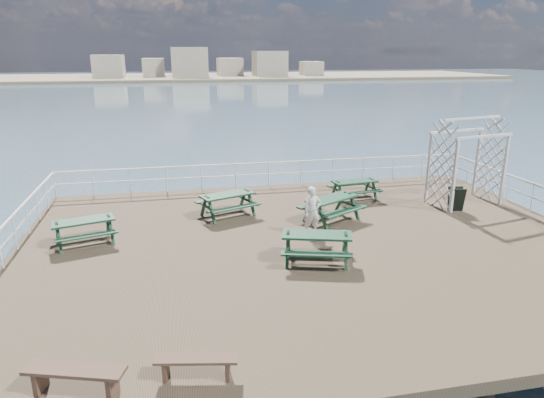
{
  "coord_description": "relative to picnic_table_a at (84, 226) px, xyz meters",
  "views": [
    {
      "loc": [
        -4.08,
        -13.45,
        5.73
      ],
      "look_at": [
        -1.0,
        1.36,
        1.1
      ],
      "focal_mm": 32.0,
      "sensor_mm": 36.0,
      "label": 1
    }
  ],
  "objects": [
    {
      "name": "picnic_table_c",
      "position": [
        9.89,
        2.78,
        -0.01
      ],
      "size": [
        1.93,
        1.63,
        0.87
      ],
      "rotation": [
        0.0,
        0.0,
        0.11
      ],
      "color": "#13351F",
      "rests_on": "ground"
    },
    {
      "name": "ground",
      "position": [
        6.91,
        -1.45,
        -0.71
      ],
      "size": [
        18.0,
        14.0,
        0.3
      ],
      "primitive_type": "cube",
      "color": "brown",
      "rests_on": "ground"
    },
    {
      "name": "picnic_table_d",
      "position": [
        6.64,
        -2.75,
        0.04
      ],
      "size": [
        2.29,
        2.03,
        0.94
      ],
      "rotation": [
        0.0,
        0.0,
        -0.28
      ],
      "color": "#13351F",
      "rests_on": "ground"
    },
    {
      "name": "picnic_table_b",
      "position": [
        4.66,
        1.75,
        0.04
      ],
      "size": [
        2.35,
        2.13,
        0.93
      ],
      "rotation": [
        0.0,
        0.0,
        0.37
      ],
      "color": "#13351F",
      "rests_on": "ground"
    },
    {
      "name": "sea_backdrop",
      "position": [
        19.45,
        132.62,
        -1.07
      ],
      "size": [
        300.0,
        300.0,
        9.2
      ],
      "color": "#3A4F62",
      "rests_on": "ground"
    },
    {
      "name": "railing",
      "position": [
        6.84,
        1.12,
        0.31
      ],
      "size": [
        17.77,
        13.76,
        1.1
      ],
      "color": "white",
      "rests_on": "ground"
    },
    {
      "name": "flat_bench_far",
      "position": [
        3.01,
        -7.25,
        -0.24
      ],
      "size": [
        1.54,
        0.64,
        0.43
      ],
      "rotation": [
        0.0,
        0.0,
        -0.19
      ],
      "color": "brown",
      "rests_on": "ground"
    },
    {
      "name": "trellis_arbor",
      "position": [
        13.86,
        1.35,
        0.94
      ],
      "size": [
        2.95,
        1.97,
        3.37
      ],
      "rotation": [
        0.0,
        0.0,
        0.21
      ],
      "color": "white",
      "rests_on": "ground"
    },
    {
      "name": "picnic_table_a",
      "position": [
        0.0,
        0.0,
        0.0
      ],
      "size": [
        2.14,
        1.9,
        0.88
      ],
      "rotation": [
        0.0,
        0.0,
        0.28
      ],
      "color": "#13351F",
      "rests_on": "ground"
    },
    {
      "name": "person",
      "position": [
        7.1,
        -0.7,
        0.24
      ],
      "size": [
        0.61,
        0.43,
        1.61
      ],
      "primitive_type": "imported",
      "rotation": [
        0.0,
        0.0,
        0.07
      ],
      "color": "white",
      "rests_on": "ground"
    },
    {
      "name": "flat_bench_near",
      "position": [
        0.94,
        -7.25,
        -0.18
      ],
      "size": [
        1.8,
        0.94,
        0.5
      ],
      "rotation": [
        0.0,
        0.0,
        -0.31
      ],
      "color": "brown",
      "rests_on": "ground"
    },
    {
      "name": "sandwich_board",
      "position": [
        13.04,
        0.54,
        -0.11
      ],
      "size": [
        0.63,
        0.52,
        0.92
      ],
      "rotation": [
        0.0,
        0.0,
        -0.2
      ],
      "color": "black",
      "rests_on": "ground"
    },
    {
      "name": "picnic_table_e",
      "position": [
        8.18,
        0.5,
        0.05
      ],
      "size": [
        2.47,
        2.32,
        0.95
      ],
      "rotation": [
        0.0,
        0.0,
        0.5
      ],
      "color": "#13351F",
      "rests_on": "ground"
    }
  ]
}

